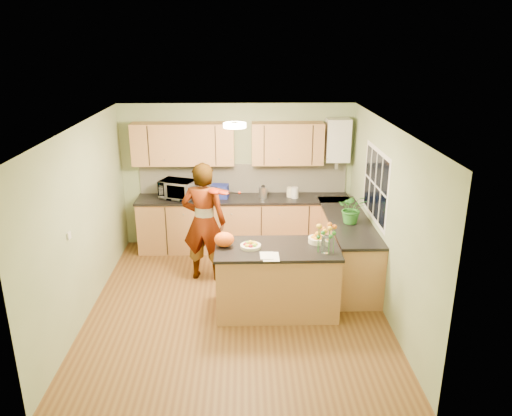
{
  "coord_description": "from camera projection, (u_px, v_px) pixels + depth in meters",
  "views": [
    {
      "loc": [
        0.12,
        -6.18,
        3.56
      ],
      "look_at": [
        0.28,
        0.5,
        1.25
      ],
      "focal_mm": 35.0,
      "sensor_mm": 36.0,
      "label": 1
    }
  ],
  "objects": [
    {
      "name": "flower_vase",
      "position": [
        326.0,
        230.0,
        6.28
      ],
      "size": [
        0.25,
        0.25,
        0.46
      ],
      "rotation": [
        0.0,
        0.0,
        -0.38
      ],
      "color": "silver",
      "rests_on": "peninsula_island"
    },
    {
      "name": "wall_left",
      "position": [
        83.0,
        222.0,
        6.55
      ],
      "size": [
        0.02,
        4.5,
        2.5
      ],
      "primitive_type": "cube",
      "color": "gray",
      "rests_on": "floor"
    },
    {
      "name": "floor",
      "position": [
        237.0,
        304.0,
        7.0
      ],
      "size": [
        4.5,
        4.5,
        0.0
      ],
      "primitive_type": "plane",
      "color": "brown",
      "rests_on": "ground"
    },
    {
      "name": "orange_bowl",
      "position": [
        318.0,
        238.0,
        6.67
      ],
      "size": [
        0.25,
        0.25,
        0.15
      ],
      "color": "#FAF2C8",
      "rests_on": "peninsula_island"
    },
    {
      "name": "violin",
      "position": [
        216.0,
        191.0,
        7.08
      ],
      "size": [
        0.61,
        0.53,
        0.15
      ],
      "primitive_type": null,
      "rotation": [
        0.17,
        0.0,
        -0.61
      ],
      "color": "#560A05",
      "rests_on": "violinist"
    },
    {
      "name": "blue_box",
      "position": [
        220.0,
        191.0,
        8.5
      ],
      "size": [
        0.31,
        0.25,
        0.23
      ],
      "primitive_type": "cube",
      "rotation": [
        0.0,
        0.0,
        -0.14
      ],
      "color": "navy",
      "rests_on": "back_counter"
    },
    {
      "name": "jar_white",
      "position": [
        295.0,
        193.0,
        8.49
      ],
      "size": [
        0.13,
        0.13,
        0.19
      ],
      "primitive_type": "cylinder",
      "rotation": [
        0.0,
        0.0,
        0.1
      ],
      "color": "white",
      "rests_on": "back_counter"
    },
    {
      "name": "peninsula_island",
      "position": [
        277.0,
        279.0,
        6.69
      ],
      "size": [
        1.63,
        0.83,
        0.93
      ],
      "color": "#A77643",
      "rests_on": "floor"
    },
    {
      "name": "right_counter",
      "position": [
        347.0,
        247.0,
        7.69
      ],
      "size": [
        0.62,
        2.24,
        0.94
      ],
      "color": "#A77643",
      "rests_on": "floor"
    },
    {
      "name": "fruit_dish",
      "position": [
        251.0,
        245.0,
        6.52
      ],
      "size": [
        0.27,
        0.27,
        0.09
      ],
      "color": "#FAF2C8",
      "rests_on": "peninsula_island"
    },
    {
      "name": "wall_front",
      "position": [
        232.0,
        308.0,
        4.47
      ],
      "size": [
        4.0,
        0.02,
        2.5
      ],
      "primitive_type": "cube",
      "color": "gray",
      "rests_on": "floor"
    },
    {
      "name": "wall_back",
      "position": [
        237.0,
        175.0,
        8.72
      ],
      "size": [
        4.0,
        0.02,
        2.5
      ],
      "primitive_type": "cube",
      "color": "gray",
      "rests_on": "floor"
    },
    {
      "name": "upper_cabinets",
      "position": [
        226.0,
        144.0,
        8.36
      ],
      "size": [
        3.2,
        0.34,
        0.7
      ],
      "color": "#A77643",
      "rests_on": "wall_back"
    },
    {
      "name": "boiler",
      "position": [
        338.0,
        140.0,
        8.4
      ],
      "size": [
        0.4,
        0.3,
        0.86
      ],
      "color": "white",
      "rests_on": "wall_back"
    },
    {
      "name": "ceiling",
      "position": [
        234.0,
        126.0,
        6.18
      ],
      "size": [
        4.0,
        4.5,
        0.02
      ],
      "primitive_type": "cube",
      "color": "white",
      "rests_on": "wall_back"
    },
    {
      "name": "papers",
      "position": [
        271.0,
        257.0,
        6.25
      ],
      "size": [
        0.21,
        0.28,
        0.01
      ],
      "primitive_type": "cube",
      "color": "white",
      "rests_on": "peninsula_island"
    },
    {
      "name": "orange_bag",
      "position": [
        224.0,
        239.0,
        6.54
      ],
      "size": [
        0.3,
        0.27,
        0.2
      ],
      "primitive_type": "ellipsoid",
      "rotation": [
        0.0,
        0.0,
        0.21
      ],
      "color": "#FD6014",
      "rests_on": "peninsula_island"
    },
    {
      "name": "window_right",
      "position": [
        376.0,
        185.0,
        7.11
      ],
      "size": [
        0.01,
        1.3,
        1.05
      ],
      "color": "white",
      "rests_on": "wall_right"
    },
    {
      "name": "light_switch",
      "position": [
        69.0,
        235.0,
        5.96
      ],
      "size": [
        0.02,
        0.09,
        0.09
      ],
      "primitive_type": "cube",
      "color": "white",
      "rests_on": "wall_left"
    },
    {
      "name": "jar_cream",
      "position": [
        290.0,
        192.0,
        8.55
      ],
      "size": [
        0.12,
        0.12,
        0.17
      ],
      "primitive_type": "cylinder",
      "rotation": [
        0.0,
        0.0,
        0.07
      ],
      "color": "#FAF2C8",
      "rests_on": "back_counter"
    },
    {
      "name": "splashback",
      "position": [
        243.0,
        178.0,
        8.72
      ],
      "size": [
        3.6,
        0.02,
        0.52
      ],
      "primitive_type": "cube",
      "color": "beige",
      "rests_on": "back_counter"
    },
    {
      "name": "violinist",
      "position": [
        204.0,
        222.0,
        7.47
      ],
      "size": [
        0.73,
        0.54,
        1.84
      ],
      "primitive_type": "imported",
      "rotation": [
        0.0,
        0.0,
        2.98
      ],
      "color": "#EEB191",
      "rests_on": "floor"
    },
    {
      "name": "potted_plant",
      "position": [
        352.0,
        208.0,
        7.31
      ],
      "size": [
        0.46,
        0.42,
        0.45
      ],
      "primitive_type": "imported",
      "rotation": [
        0.0,
        0.0,
        -0.17
      ],
      "color": "#2E7B29",
      "rests_on": "right_counter"
    },
    {
      "name": "microwave",
      "position": [
        178.0,
        189.0,
        8.45
      ],
      "size": [
        0.67,
        0.57,
        0.32
      ],
      "primitive_type": "imported",
      "rotation": [
        0.0,
        0.0,
        -0.37
      ],
      "color": "white",
      "rests_on": "back_counter"
    },
    {
      "name": "wall_right",
      "position": [
        386.0,
        219.0,
        6.64
      ],
      "size": [
        0.02,
        4.5,
        2.5
      ],
      "primitive_type": "cube",
      "color": "gray",
      "rests_on": "floor"
    },
    {
      "name": "kettle",
      "position": [
        263.0,
        192.0,
        8.48
      ],
      "size": [
        0.14,
        0.14,
        0.27
      ],
      "rotation": [
        0.0,
        0.0,
        -0.39
      ],
      "color": "silver",
      "rests_on": "back_counter"
    },
    {
      "name": "back_counter",
      "position": [
        244.0,
        223.0,
        8.69
      ],
      "size": [
        3.64,
        0.62,
        0.94
      ],
      "color": "#A77643",
      "rests_on": "floor"
    },
    {
      "name": "ceiling_lamp",
      "position": [
        235.0,
        125.0,
        6.48
      ],
      "size": [
        0.3,
        0.3,
        0.07
      ],
      "color": "#FFEABF",
      "rests_on": "ceiling"
    }
  ]
}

